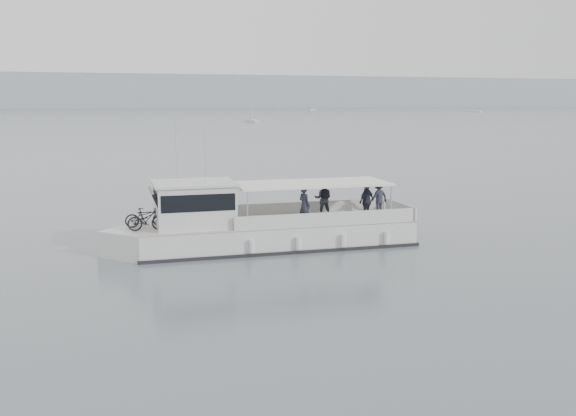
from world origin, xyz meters
name	(u,v)px	position (x,y,z in m)	size (l,w,h in m)	color
ground	(416,243)	(0.00, 0.00, 0.00)	(1400.00, 1400.00, 0.00)	#576066
headland	(90,91)	(0.00, 560.00, 14.00)	(1400.00, 90.00, 28.00)	#939EA8
tour_boat	(250,227)	(-7.00, 1.31, 0.89)	(13.02, 3.77, 5.43)	silver
moored_fleet	(43,117)	(-23.86, 215.46, 0.36)	(416.29, 309.52, 10.40)	silver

